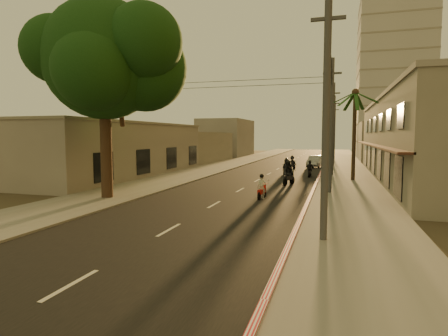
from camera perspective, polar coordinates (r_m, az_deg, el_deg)
The scene contains 20 objects.
ground at distance 19.51m, azimuth -3.36°, elevation -6.65°, with size 160.00×160.00×0.00m, color #383023.
road at distance 38.71m, azimuth 6.88°, elevation -0.89°, with size 10.00×140.00×0.02m, color black.
sidewalk_right at distance 38.15m, azimuth 18.05°, elevation -1.11°, with size 5.00×140.00×0.12m, color slate.
sidewalk_left at distance 40.66m, azimuth -3.59°, elevation -0.52°, with size 5.00×140.00×0.12m, color slate.
curb_stripe at distance 33.20m, azimuth 14.09°, elevation -1.81°, with size 0.20×60.00×0.20m, color red.
shophouse_row at distance 36.69m, azimuth 28.42°, elevation 3.93°, with size 8.80×34.20×7.30m.
left_building at distance 38.02m, azimuth -16.03°, elevation 2.76°, with size 8.20×24.20×5.20m.
distant_tower at distance 75.22m, azimuth 24.37°, elevation 12.21°, with size 12.10×12.10×28.00m.
broadleaf_tree at distance 24.47m, azimuth -16.88°, elevation 15.47°, with size 9.60×8.70×12.10m.
palm_tree at distance 34.13m, azimuth 19.37°, elevation 10.10°, with size 5.00×5.00×8.20m.
utility_poles at distance 38.03m, azimuth 16.33°, elevation 8.69°, with size 1.20×48.26×9.00m.
filler_right at distance 63.38m, azimuth 23.53°, elevation 3.70°, with size 8.00×14.00×6.00m, color gray.
filler_left_near at distance 55.90m, azimuth -4.86°, elevation 3.16°, with size 8.00×14.00×4.40m, color gray.
filler_left_far at distance 72.91m, azimuth 0.36°, elevation 4.61°, with size 8.00×14.00×7.00m, color gray.
scooter_red at distance 23.30m, azimuth 5.77°, elevation -3.04°, with size 0.67×1.61×1.57m.
scooter_mid_a at distance 30.02m, azimuth 9.81°, elevation -0.90°, with size 1.31×1.95×1.98m.
scooter_mid_b at distance 36.31m, azimuth 12.93°, elevation -0.23°, with size 0.90×1.65×1.62m.
scooter_far_a at distance 37.44m, azimuth 9.47°, elevation 0.09°, with size 1.18×1.67×1.74m.
scooter_far_b at distance 43.76m, azimuth 10.34°, elevation 0.73°, with size 1.33×1.66×1.67m.
parked_car at distance 48.21m, azimuth 13.72°, elevation 0.99°, with size 1.94×4.47×1.43m, color #919398.
Camera 1 is at (6.59, -17.94, 3.92)m, focal length 30.00 mm.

